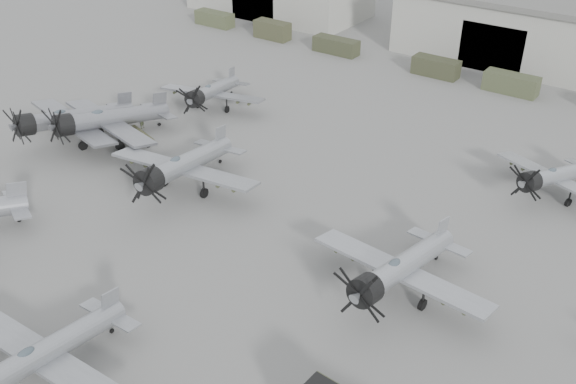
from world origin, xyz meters
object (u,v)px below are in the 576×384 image
at_px(aircraft_far_0, 211,92).
at_px(aircraft_mid_0, 105,120).
at_px(ground_crew, 142,121).
at_px(aircraft_near_1, 38,357).
at_px(aircraft_mid_1, 181,166).
at_px(aircraft_far_1, 554,177).
at_px(aircraft_extra_188, 68,119).
at_px(tug_trailer, 125,125).
at_px(aircraft_mid_2, 398,269).

bearing_deg(aircraft_far_0, aircraft_mid_0, -118.98).
height_order(aircraft_mid_0, ground_crew, aircraft_mid_0).
distance_m(aircraft_near_1, aircraft_mid_1, 22.44).
relative_size(aircraft_near_1, aircraft_far_1, 1.08).
xyz_separation_m(aircraft_extra_188, tug_trailer, (2.21, 5.12, -2.00)).
distance_m(aircraft_near_1, aircraft_mid_0, 31.64).
height_order(aircraft_near_1, aircraft_far_1, aircraft_near_1).
xyz_separation_m(aircraft_near_1, aircraft_extra_188, (-24.39, 21.22, 0.33)).
distance_m(aircraft_far_0, tug_trailer, 10.04).
relative_size(aircraft_mid_1, aircraft_extra_188, 1.00).
bearing_deg(aircraft_near_1, aircraft_extra_188, 137.30).
xyz_separation_m(aircraft_mid_1, aircraft_extra_188, (-15.77, 0.50, -0.00)).
bearing_deg(aircraft_mid_0, ground_crew, 99.15).
xyz_separation_m(aircraft_near_1, aircraft_far_0, (-18.27, 35.45, -0.05)).
distance_m(aircraft_mid_1, aircraft_extra_188, 15.78).
bearing_deg(aircraft_near_1, ground_crew, 125.65).
relative_size(aircraft_mid_0, aircraft_extra_188, 1.00).
bearing_deg(ground_crew, aircraft_mid_0, 164.21).
bearing_deg(aircraft_mid_0, aircraft_extra_188, -132.76).
distance_m(aircraft_far_0, ground_crew, 8.35).
height_order(aircraft_near_1, aircraft_mid_1, aircraft_mid_1).
bearing_deg(aircraft_far_1, aircraft_mid_1, -125.11).
bearing_deg(aircraft_mid_0, aircraft_far_1, 33.60).
height_order(aircraft_mid_2, aircraft_far_1, aircraft_mid_2).
bearing_deg(aircraft_mid_1, aircraft_far_0, 115.20).
bearing_deg(aircraft_far_1, aircraft_extra_188, -136.77).
height_order(aircraft_far_0, aircraft_far_1, aircraft_far_0).
relative_size(aircraft_mid_1, tug_trailer, 1.86).
bearing_deg(aircraft_far_0, tug_trailer, -127.81).
relative_size(aircraft_extra_188, ground_crew, 8.62).
bearing_deg(aircraft_far_1, aircraft_mid_0, -137.85).
xyz_separation_m(aircraft_mid_1, aircraft_far_1, (26.47, 17.85, -0.49)).
distance_m(aircraft_mid_2, ground_crew, 35.38).
bearing_deg(ground_crew, aircraft_far_0, -32.97).
bearing_deg(ground_crew, aircraft_mid_1, -131.81).
height_order(aircraft_mid_1, aircraft_extra_188, aircraft_mid_1).
relative_size(aircraft_mid_0, aircraft_far_0, 1.18).
xyz_separation_m(aircraft_mid_0, aircraft_far_0, (3.12, 12.13, -0.38)).
relative_size(aircraft_far_0, tug_trailer, 1.58).
bearing_deg(aircraft_mid_1, tug_trailer, 149.44).
relative_size(tug_trailer, ground_crew, 4.64).
xyz_separation_m(aircraft_mid_2, aircraft_far_1, (4.74, 19.59, -0.34)).
height_order(aircraft_near_1, aircraft_extra_188, aircraft_extra_188).
bearing_deg(aircraft_extra_188, aircraft_mid_0, 47.24).
xyz_separation_m(aircraft_mid_0, aircraft_far_1, (39.23, 15.25, -0.49)).
distance_m(aircraft_near_1, aircraft_mid_2, 23.06).
xyz_separation_m(aircraft_mid_0, tug_trailer, (-0.79, 3.03, -2.00)).
distance_m(aircraft_mid_1, aircraft_mid_2, 21.80).
xyz_separation_m(aircraft_far_1, aircraft_extra_188, (-42.24, -17.35, 0.49)).
distance_m(aircraft_far_1, ground_crew, 40.49).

